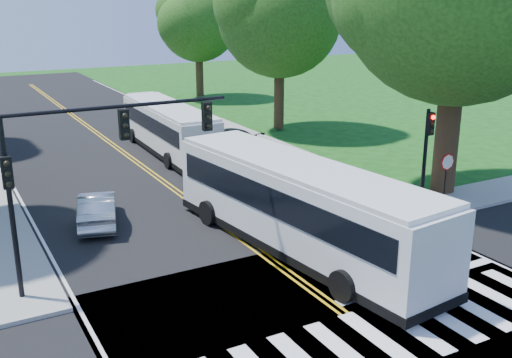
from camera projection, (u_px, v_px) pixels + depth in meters
ground at (366, 330)px, 16.81m from camera, size 140.00×140.00×0.00m
road at (152, 173)px, 31.89m from camera, size 14.00×96.00×0.01m
cross_road at (366, 330)px, 16.80m from camera, size 60.00×12.00×0.01m
center_line at (129, 156)px, 35.24m from camera, size 0.36×70.00×0.01m
edge_line_w at (5, 172)px, 32.10m from camera, size 0.12×70.00×0.01m
edge_line_e at (232, 143)px, 38.38m from camera, size 0.12×70.00×0.01m
crosswalk at (378, 338)px, 16.38m from camera, size 12.60×3.00×0.01m
stop_bar at (419, 280)px, 19.76m from camera, size 6.60×0.40×0.01m
sidewalk_ne at (232, 131)px, 41.57m from camera, size 2.60×40.00×0.15m
tree_east_mid at (280, 15)px, 39.96m from camera, size 8.40×8.40×11.93m
tree_east_far at (198, 22)px, 54.12m from camera, size 7.20×7.20×10.34m
signal_nw at (88, 154)px, 18.22m from camera, size 7.15×0.46×5.66m
signal_ne at (427, 147)px, 25.13m from camera, size 0.30×0.46×4.40m
stop_sign at (447, 168)px, 25.38m from camera, size 0.76×0.08×2.53m
bus_lead at (299, 205)px, 21.68m from camera, size 4.19×12.92×3.28m
bus_follow at (169, 128)px, 35.68m from camera, size 2.94×11.17×2.87m
hatchback at (97, 209)px, 24.44m from camera, size 2.49×4.37×1.36m
suv at (284, 170)px, 30.18m from camera, size 2.94×4.70×1.21m
dark_sedan at (227, 139)px, 36.42m from camera, size 3.47×5.05×1.36m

